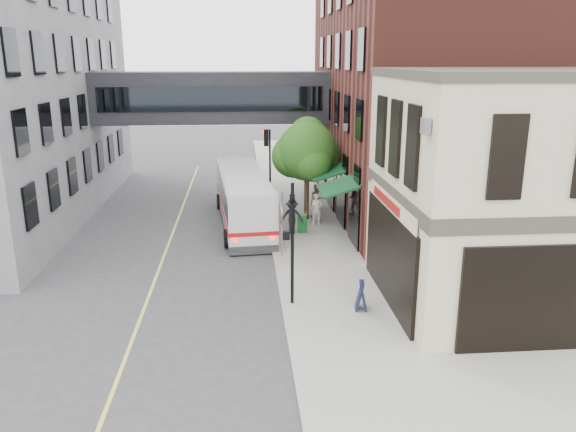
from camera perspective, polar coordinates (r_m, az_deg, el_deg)
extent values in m
plane|color=#38383A|center=(19.07, -0.24, -11.74)|extent=(120.00, 120.00, 0.00)
cube|color=gray|center=(32.24, 1.32, 0.06)|extent=(4.00, 60.00, 0.15)
cube|color=beige|center=(22.02, 23.35, 2.06)|extent=(10.00, 8.00, 8.15)
cube|color=#38332B|center=(22.01, 23.37, 2.25)|extent=(10.12, 8.12, 0.50)
cube|color=#38332B|center=(21.51, 24.60, 13.05)|extent=(10.12, 8.12, 0.30)
cube|color=black|center=(20.78, 10.23, -4.05)|extent=(0.14, 6.40, 3.40)
cube|color=black|center=(20.77, 10.12, -4.05)|extent=(0.04, 5.90, 3.00)
cube|color=maroon|center=(20.76, 9.91, 1.58)|extent=(0.03, 3.60, 0.32)
cube|color=#4A1E17|center=(33.86, 15.11, 12.19)|extent=(12.00, 18.00, 14.00)
cube|color=#0B3416|center=(31.47, 3.47, 5.12)|extent=(1.80, 13.00, 0.40)
cube|color=black|center=(34.97, -7.68, 11.86)|extent=(14.00, 3.00, 3.00)
cube|color=black|center=(33.43, -7.81, 11.68)|extent=(13.00, 0.08, 1.40)
cube|color=black|center=(36.52, -7.57, 12.03)|extent=(13.00, 0.08, 1.40)
cylinder|color=black|center=(19.99, 0.44, -2.92)|extent=(0.12, 0.12, 4.50)
cube|color=black|center=(19.87, -0.19, -1.98)|extent=(0.25, 0.22, 0.30)
imported|color=black|center=(19.48, 0.45, 2.24)|extent=(0.20, 0.16, 1.00)
cylinder|color=black|center=(34.50, -1.84, 5.07)|extent=(0.12, 0.12, 4.50)
cube|color=black|center=(34.43, -2.21, 5.64)|extent=(0.25, 0.22, 0.30)
cube|color=black|center=(34.21, -2.24, 7.95)|extent=(0.28, 0.28, 1.00)
sphere|color=#FF0C05|center=(34.16, -2.52, 8.52)|extent=(0.18, 0.18, 0.18)
cylinder|color=gray|center=(24.97, -0.61, -0.88)|extent=(0.08, 0.08, 3.00)
cube|color=white|center=(24.78, -0.66, 0.67)|extent=(0.03, 0.75, 0.22)
cube|color=#0C591E|center=(24.64, -0.66, 1.90)|extent=(0.03, 0.70, 0.18)
cube|color=#B20C0C|center=(24.91, -0.66, -0.44)|extent=(0.03, 0.30, 0.40)
cylinder|color=#382619|center=(30.93, 1.90, 2.20)|extent=(0.28, 0.28, 2.80)
sphere|color=#144C15|center=(30.46, 1.94, 6.60)|extent=(3.20, 3.20, 3.20)
sphere|color=#144C15|center=(31.11, 3.30, 6.03)|extent=(2.20, 2.20, 2.20)
sphere|color=#144C15|center=(30.73, 0.57, 6.12)|extent=(2.40, 2.40, 2.40)
sphere|color=#144C15|center=(30.94, 2.01, 8.24)|extent=(2.00, 2.00, 2.00)
cube|color=#D8CC4C|center=(28.50, -11.96, -2.57)|extent=(0.12, 40.00, 0.01)
cube|color=silver|center=(30.54, -4.58, 1.91)|extent=(3.17, 10.71, 2.66)
cube|color=black|center=(30.43, -4.60, 2.75)|extent=(3.21, 10.53, 0.96)
cube|color=#B20C0C|center=(30.65, -4.56, 1.08)|extent=(3.22, 10.73, 0.20)
cylinder|color=black|center=(27.05, -6.21, -2.29)|extent=(0.35, 0.94, 0.92)
cylinder|color=black|center=(27.26, -1.39, -2.06)|extent=(0.35, 0.94, 0.92)
cylinder|color=black|center=(34.10, -6.99, 1.49)|extent=(0.35, 0.94, 0.92)
cylinder|color=black|center=(34.27, -3.16, 1.66)|extent=(0.35, 0.94, 0.92)
imported|color=white|center=(30.03, 2.92, 0.69)|extent=(0.68, 0.51, 1.69)
imported|color=#D68D8A|center=(31.61, 2.97, 1.60)|extent=(1.10, 1.00, 1.85)
imported|color=black|center=(28.43, 0.41, -0.06)|extent=(1.22, 0.79, 1.79)
cube|color=#155D24|center=(28.84, 1.46, -0.72)|extent=(0.54, 0.50, 0.93)
cube|color=black|center=(20.29, 7.45, -8.02)|extent=(0.47, 0.63, 1.03)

